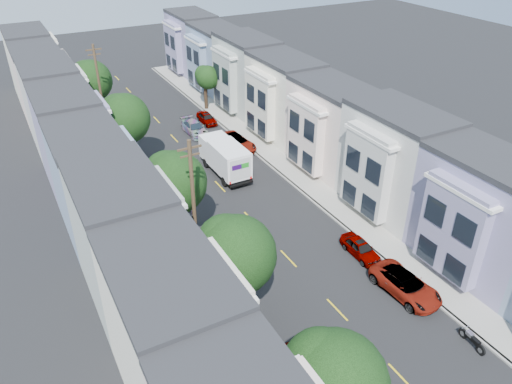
{
  "coord_description": "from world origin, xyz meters",
  "views": [
    {
      "loc": [
        -15.86,
        -24.39,
        22.98
      ],
      "look_at": [
        0.7,
        6.33,
        2.2
      ],
      "focal_mm": 35.0,
      "sensor_mm": 36.0,
      "label": 1
    }
  ],
  "objects": [
    {
      "name": "tree_far_r",
      "position": [
        6.89,
        30.35,
        3.96
      ],
      "size": [
        2.87,
        2.87,
        5.46
      ],
      "color": "black",
      "rests_on": "ground"
    },
    {
      "name": "centerline",
      "position": [
        0.0,
        15.0,
        0.0
      ],
      "size": [
        0.12,
        70.0,
        0.01
      ],
      "primitive_type": "cube",
      "color": "gold",
      "rests_on": "ground"
    },
    {
      "name": "curb_left",
      "position": [
        -6.05,
        15.0,
        0.07
      ],
      "size": [
        0.3,
        70.0,
        0.15
      ],
      "primitive_type": "cube",
      "color": "gray",
      "rests_on": "ground"
    },
    {
      "name": "road_slab",
      "position": [
        0.0,
        15.0,
        0.01
      ],
      "size": [
        12.0,
        70.0,
        0.02
      ],
      "primitive_type": "cube",
      "color": "black",
      "rests_on": "ground"
    },
    {
      "name": "townhouse_row_left",
      "position": [
        -11.15,
        15.0,
        0.0
      ],
      "size": [
        5.0,
        70.0,
        8.5
      ],
      "primitive_type": "cube",
      "color": "#F3DACE",
      "rests_on": "ground"
    },
    {
      "name": "sidewalk_right",
      "position": [
        7.35,
        15.0,
        0.07
      ],
      "size": [
        2.6,
        70.0,
        0.15
      ],
      "primitive_type": "cube",
      "color": "gray",
      "rests_on": "ground"
    },
    {
      "name": "utility_pole_far",
      "position": [
        -6.3,
        28.0,
        5.15
      ],
      "size": [
        1.6,
        0.26,
        10.0
      ],
      "color": "#42301E",
      "rests_on": "ground"
    },
    {
      "name": "fedex_truck",
      "position": [
        1.54,
        14.09,
        1.77
      ],
      "size": [
        2.55,
        6.62,
        3.17
      ],
      "rotation": [
        0.0,
        0.0,
        0.0
      ],
      "color": "white",
      "rests_on": "ground"
    },
    {
      "name": "utility_pole_near",
      "position": [
        -6.3,
        2.0,
        5.15
      ],
      "size": [
        1.6,
        0.26,
        10.0
      ],
      "color": "#42301E",
      "rests_on": "ground"
    },
    {
      "name": "parked_left_c",
      "position": [
        -4.9,
        1.16,
        0.68
      ],
      "size": [
        2.42,
        4.97,
        1.36
      ],
      "primitive_type": "imported",
      "rotation": [
        0.0,
        0.0,
        -0.03
      ],
      "color": "#ADB0C5",
      "rests_on": "ground"
    },
    {
      "name": "sidewalk_left",
      "position": [
        -7.35,
        15.0,
        0.07
      ],
      "size": [
        2.6,
        70.0,
        0.15
      ],
      "primitive_type": "cube",
      "color": "gray",
      "rests_on": "ground"
    },
    {
      "name": "townhouse_row_right",
      "position": [
        11.15,
        15.0,
        0.0
      ],
      "size": [
        5.0,
        70.0,
        8.5
      ],
      "primitive_type": "cube",
      "color": "#F3DACE",
      "rests_on": "ground"
    },
    {
      "name": "motorcycle",
      "position": [
        5.22,
        -12.12,
        0.43
      ],
      "size": [
        0.28,
        2.07,
        0.82
      ],
      "rotation": [
        0.0,
        0.0,
        -0.09
      ],
      "color": "black",
      "rests_on": "ground"
    },
    {
      "name": "ground",
      "position": [
        0.0,
        0.0,
        0.0
      ],
      "size": [
        160.0,
        160.0,
        0.0
      ],
      "primitive_type": "plane",
      "color": "black",
      "rests_on": "ground"
    },
    {
      "name": "parked_left_b",
      "position": [
        -4.9,
        -9.74,
        0.64
      ],
      "size": [
        2.55,
        4.81,
        1.29
      ],
      "primitive_type": "imported",
      "rotation": [
        0.0,
        0.0,
        -0.09
      ],
      "color": "black",
      "rests_on": "ground"
    },
    {
      "name": "parked_left_d",
      "position": [
        -4.9,
        10.44,
        0.63
      ],
      "size": [
        1.85,
        4.22,
        1.26
      ],
      "primitive_type": "imported",
      "rotation": [
        0.0,
        0.0,
        0.02
      ],
      "color": "maroon",
      "rests_on": "ground"
    },
    {
      "name": "tree_a",
      "position": [
        -6.3,
        -13.57,
        5.05
      ],
      "size": [
        4.7,
        4.7,
        7.43
      ],
      "color": "black",
      "rests_on": "ground"
    },
    {
      "name": "parked_right_a",
      "position": [
        4.9,
        -6.85,
        0.71
      ],
      "size": [
        2.7,
        5.28,
        1.43
      ],
      "primitive_type": "imported",
      "rotation": [
        0.0,
        0.0,
        0.07
      ],
      "color": "#585858",
      "rests_on": "ground"
    },
    {
      "name": "parked_right_b",
      "position": [
        4.9,
        -2.12,
        0.62
      ],
      "size": [
        1.55,
        3.85,
        1.24
      ],
      "primitive_type": "imported",
      "rotation": [
        0.0,
        0.0,
        -0.02
      ],
      "color": "silver",
      "rests_on": "ground"
    },
    {
      "name": "lead_sedan",
      "position": [
        2.49,
        24.15,
        0.67
      ],
      "size": [
        1.93,
        4.51,
        1.35
      ],
      "primitive_type": "imported",
      "rotation": [
        0.0,
        0.0,
        0.01
      ],
      "color": "black",
      "rests_on": "ground"
    },
    {
      "name": "tree_b",
      "position": [
        -6.3,
        -4.06,
        5.42
      ],
      "size": [
        4.7,
        4.7,
        7.8
      ],
      "color": "black",
      "rests_on": "ground"
    },
    {
      "name": "tree_d",
      "position": [
        -6.3,
        18.98,
        5.33
      ],
      "size": [
        4.7,
        4.7,
        7.71
      ],
      "color": "black",
      "rests_on": "ground"
    },
    {
      "name": "parked_right_c",
      "position": [
        4.9,
        18.47,
        0.72
      ],
      "size": [
        2.92,
        5.41,
        1.44
      ],
      "primitive_type": "imported",
      "rotation": [
        0.0,
        0.0,
        0.1
      ],
      "color": "black",
      "rests_on": "ground"
    },
    {
      "name": "curb_right",
      "position": [
        6.05,
        15.0,
        0.07
      ],
      "size": [
        0.3,
        70.0,
        0.15
      ],
      "primitive_type": "cube",
      "color": "gray",
      "rests_on": "ground"
    },
    {
      "name": "tree_c",
      "position": [
        -6.3,
        5.88,
        5.15
      ],
      "size": [
        4.7,
        4.7,
        7.53
      ],
      "color": "black",
      "rests_on": "ground"
    },
    {
      "name": "parked_right_d",
      "position": [
        4.9,
        26.27,
        0.62
      ],
      "size": [
        1.47,
        3.81,
        1.23
      ],
      "primitive_type": "imported",
      "rotation": [
        0.0,
        0.0,
        -0.0
      ],
      "color": "#071732",
      "rests_on": "ground"
    },
    {
      "name": "tree_e",
      "position": [
        -6.3,
        32.97,
        4.89
      ],
      "size": [
        4.7,
        4.7,
        7.26
      ],
      "color": "black",
      "rests_on": "ground"
    }
  ]
}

